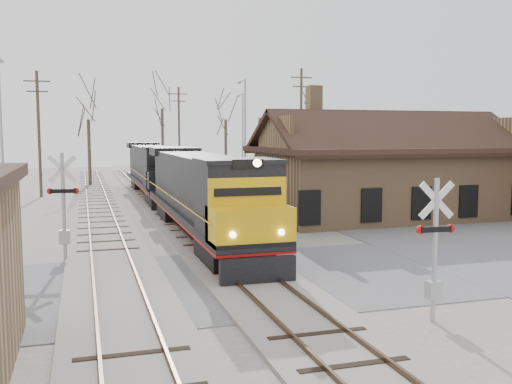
% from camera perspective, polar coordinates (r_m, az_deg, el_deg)
% --- Properties ---
extents(ground, '(140.00, 140.00, 0.00)m').
position_cam_1_polar(ground, '(20.04, -0.64, -8.71)').
color(ground, '#A39E93').
rests_on(ground, ground).
extents(road, '(60.00, 9.00, 0.03)m').
position_cam_1_polar(road, '(20.04, -0.64, -8.67)').
color(road, '#5A5A5F').
rests_on(road, ground).
extents(track_main, '(3.40, 90.00, 0.24)m').
position_cam_1_polar(track_main, '(34.42, -7.69, -2.49)').
color(track_main, '#A39E93').
rests_on(track_main, ground).
extents(track_siding, '(3.40, 90.00, 0.24)m').
position_cam_1_polar(track_siding, '(34.00, -15.20, -2.75)').
color(track_siding, '#A39E93').
rests_on(track_siding, ground).
extents(depot, '(15.20, 9.31, 7.90)m').
position_cam_1_polar(depot, '(35.34, 12.66, 1.45)').
color(depot, '#A17A53').
rests_on(depot, ground).
extents(locomotive_lead, '(2.81, 18.83, 4.18)m').
position_cam_1_polar(locomotive_lead, '(27.16, -5.30, -0.18)').
color(locomotive_lead, black).
rests_on(locomotive_lead, ground).
extents(locomotive_trailing, '(2.81, 18.83, 3.95)m').
position_cam_1_polar(locomotive_trailing, '(45.97, -10.14, 2.24)').
color(locomotive_trailing, black).
rests_on(locomotive_trailing, ground).
extents(crossbuck_near, '(1.11, 0.29, 3.88)m').
position_cam_1_polar(crossbuck_near, '(15.99, 17.44, -6.00)').
color(crossbuck_near, '#A5A8AD').
rests_on(crossbuck_near, ground).
extents(crossbuck_far, '(1.23, 0.32, 4.31)m').
position_cam_1_polar(crossbuck_far, '(23.71, -18.68, -1.81)').
color(crossbuck_far, '#A5A8AD').
rests_on(crossbuck_far, ground).
extents(streetlight_a, '(0.25, 2.04, 9.70)m').
position_cam_1_polar(streetlight_a, '(37.94, -24.12, 5.89)').
color(streetlight_a, '#A5A8AD').
rests_on(streetlight_a, ground).
extents(streetlight_b, '(0.25, 2.04, 9.31)m').
position_cam_1_polar(streetlight_b, '(45.27, -1.14, 6.07)').
color(streetlight_b, '#A5A8AD').
rests_on(streetlight_b, ground).
extents(streetlight_c, '(0.25, 2.04, 8.95)m').
position_cam_1_polar(streetlight_c, '(56.01, -1.38, 5.85)').
color(streetlight_c, '#A5A8AD').
rests_on(streetlight_c, ground).
extents(utility_pole_a, '(2.00, 0.24, 9.90)m').
position_cam_1_polar(utility_pole_a, '(48.20, -20.89, 5.66)').
color(utility_pole_a, '#382D23').
rests_on(utility_pole_a, ground).
extents(utility_pole_b, '(2.00, 0.24, 10.25)m').
position_cam_1_polar(utility_pole_b, '(65.25, -7.70, 6.11)').
color(utility_pole_b, '#382D23').
rests_on(utility_pole_b, ground).
extents(utility_pole_c, '(2.00, 0.24, 10.77)m').
position_cam_1_polar(utility_pole_c, '(51.36, 4.52, 6.51)').
color(utility_pole_c, '#382D23').
rests_on(utility_pole_c, ground).
extents(tree_b, '(4.24, 4.24, 10.39)m').
position_cam_1_polar(tree_b, '(56.88, -16.45, 8.02)').
color(tree_b, '#382D23').
rests_on(tree_b, ground).
extents(tree_c, '(5.22, 5.22, 12.80)m').
position_cam_1_polar(tree_c, '(65.76, -9.39, 9.37)').
color(tree_c, '#382D23').
rests_on(tree_c, ground).
extents(tree_d, '(4.35, 4.35, 10.67)m').
position_cam_1_polar(tree_d, '(61.69, -3.06, 8.25)').
color(tree_d, '#382D23').
rests_on(tree_d, ground).
extents(tree_e, '(3.91, 3.91, 9.59)m').
position_cam_1_polar(tree_e, '(62.61, 5.74, 7.48)').
color(tree_e, '#382D23').
rests_on(tree_e, ground).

